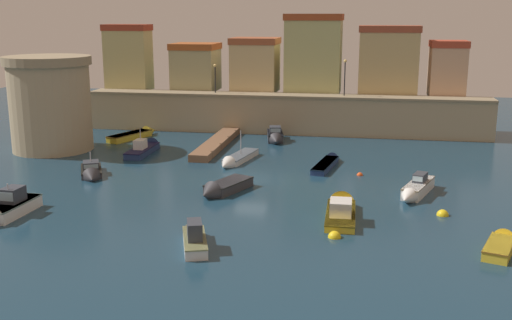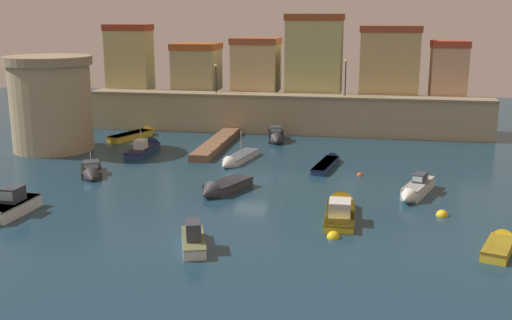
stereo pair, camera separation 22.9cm
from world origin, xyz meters
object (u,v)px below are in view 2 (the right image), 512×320
(moored_boat_1, at_px, (236,159))
(mooring_buoy_2, at_px, (360,175))
(moored_boat_0, at_px, (340,208))
(moored_boat_10, at_px, (92,172))
(quay_lamp_0, at_px, (216,73))
(moored_boat_5, at_px, (328,162))
(moored_boat_4, at_px, (193,236))
(moored_boat_9, at_px, (146,147))
(moored_boat_8, at_px, (221,188))
(moored_boat_11, at_px, (276,136))
(moored_boat_2, at_px, (137,134))
(moored_boat_3, at_px, (500,244))
(moored_boat_7, at_px, (5,209))
(mooring_buoy_1, at_px, (333,237))
(fortress_tower, at_px, (51,103))
(quay_lamp_1, at_px, (346,72))
(moored_boat_6, at_px, (416,189))
(mooring_buoy_0, at_px, (442,216))

(moored_boat_1, relative_size, mooring_buoy_2, 13.86)
(moored_boat_0, distance_m, moored_boat_10, 20.69)
(mooring_buoy_2, bearing_deg, moored_boat_10, -168.91)
(quay_lamp_0, xyz_separation_m, moored_boat_5, (13.17, -13.84, -6.01))
(moored_boat_4, relative_size, moored_boat_9, 0.73)
(moored_boat_8, height_order, moored_boat_11, moored_boat_11)
(moored_boat_2, xyz_separation_m, moored_boat_10, (2.20, -15.55, -0.01))
(moored_boat_1, height_order, mooring_buoy_2, moored_boat_1)
(moored_boat_4, bearing_deg, moored_boat_1, -13.36)
(moored_boat_8, bearing_deg, moored_boat_3, 88.42)
(moored_boat_7, bearing_deg, mooring_buoy_1, 93.08)
(moored_boat_9, xyz_separation_m, moored_boat_11, (11.16, 6.91, 0.13))
(moored_boat_11, xyz_separation_m, mooring_buoy_2, (8.60, -12.10, -0.53))
(moored_boat_1, distance_m, mooring_buoy_1, 19.23)
(moored_boat_7, distance_m, mooring_buoy_1, 20.58)
(mooring_buoy_2, bearing_deg, fortress_tower, 171.04)
(moored_boat_0, distance_m, moored_boat_2, 30.76)
(moored_boat_11, bearing_deg, moored_boat_9, -68.87)
(moored_boat_4, relative_size, moored_boat_11, 0.99)
(moored_boat_3, xyz_separation_m, moored_boat_10, (-28.69, 10.54, 0.03))
(quay_lamp_1, relative_size, moored_boat_4, 0.76)
(fortress_tower, xyz_separation_m, moored_boat_2, (5.58, 6.94, -4.10))
(quay_lamp_0, distance_m, quay_lamp_1, 13.86)
(fortress_tower, bearing_deg, quay_lamp_0, 43.72)
(mooring_buoy_2, bearing_deg, moored_boat_3, -61.91)
(quay_lamp_1, height_order, moored_boat_11, quay_lamp_1)
(moored_boat_5, xyz_separation_m, moored_boat_6, (6.67, -7.91, 0.24))
(mooring_buoy_0, bearing_deg, mooring_buoy_2, 120.24)
(moored_boat_1, bearing_deg, moored_boat_7, -22.54)
(moored_boat_11, bearing_deg, quay_lamp_1, 114.58)
(moored_boat_4, distance_m, moored_boat_10, 17.54)
(moored_boat_5, distance_m, moored_boat_6, 10.35)
(mooring_buoy_1, bearing_deg, moored_boat_4, -161.95)
(quay_lamp_0, xyz_separation_m, moored_boat_2, (-7.19, -5.29, -5.93))
(moored_boat_0, distance_m, moored_boat_6, 7.08)
(moored_boat_2, height_order, moored_boat_7, moored_boat_7)
(moored_boat_4, bearing_deg, fortress_tower, 24.27)
(moored_boat_3, bearing_deg, mooring_buoy_0, 43.57)
(moored_boat_0, relative_size, mooring_buoy_2, 14.03)
(quay_lamp_0, relative_size, moored_boat_11, 0.62)
(moored_boat_3, xyz_separation_m, moored_boat_7, (-29.62, 0.08, 0.23))
(quay_lamp_0, bearing_deg, moored_boat_6, -47.63)
(fortress_tower, distance_m, mooring_buoy_2, 29.36)
(moored_boat_1, bearing_deg, moored_boat_11, 179.21)
(quay_lamp_1, height_order, mooring_buoy_0, quay_lamp_1)
(moored_boat_5, bearing_deg, moored_boat_7, 141.82)
(moored_boat_7, bearing_deg, mooring_buoy_0, 103.81)
(moored_boat_3, distance_m, moored_boat_8, 19.14)
(moored_boat_5, distance_m, moored_boat_9, 17.20)
(moored_boat_8, relative_size, mooring_buoy_0, 7.01)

